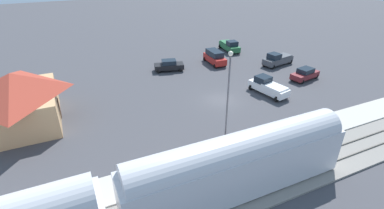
{
  "coord_description": "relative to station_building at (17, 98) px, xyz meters",
  "views": [
    {
      "loc": [
        -27.25,
        16.48,
        16.21
      ],
      "look_at": [
        -1.26,
        4.56,
        1.0
      ],
      "focal_mm": 26.55,
      "sensor_mm": 36.0,
      "label": 1
    }
  ],
  "objects": [
    {
      "name": "platform",
      "position": [
        -14.0,
        -22.0,
        -2.89
      ],
      "size": [
        3.2,
        46.0,
        0.3
      ],
      "color": "#B7B2A8",
      "rests_on": "ground"
    },
    {
      "name": "railway_track",
      "position": [
        -18.0,
        -22.0,
        -2.94
      ],
      "size": [
        4.8,
        70.0,
        0.3
      ],
      "color": "gray",
      "rests_on": "ground"
    },
    {
      "name": "pickup_green",
      "position": [
        13.02,
        -33.59,
        -2.01
      ],
      "size": [
        5.57,
        2.91,
        2.14
      ],
      "color": "#236638",
      "rests_on": "ground"
    },
    {
      "name": "station_building",
      "position": [
        0.0,
        0.0,
        0.0
      ],
      "size": [
        10.12,
        8.0,
        5.81
      ],
      "color": "tan",
      "rests_on": "ground"
    },
    {
      "name": "suv_red",
      "position": [
        8.12,
        -27.71,
        -1.89
      ],
      "size": [
        4.95,
        2.5,
        2.22
      ],
      "color": "red",
      "rests_on": "ground"
    },
    {
      "name": "sedan_black",
      "position": [
        8.24,
        -19.69,
        -2.16
      ],
      "size": [
        2.87,
        4.81,
        1.74
      ],
      "color": "black",
      "rests_on": "ground"
    },
    {
      "name": "pedestrian_on_platform",
      "position": [
        -13.51,
        -15.34,
        -1.76
      ],
      "size": [
        0.36,
        0.36,
        1.71
      ],
      "color": "#333338",
      "rests_on": "platform"
    },
    {
      "name": "light_pole_near_platform",
      "position": [
        -11.2,
        -18.38,
        2.44
      ],
      "size": [
        0.44,
        0.44,
        8.85
      ],
      "color": "#515156",
      "rests_on": "ground"
    },
    {
      "name": "pedestrian_waiting_far",
      "position": [
        -13.51,
        -16.71,
        -1.76
      ],
      "size": [
        0.36,
        0.36,
        1.71
      ],
      "color": "#23284C",
      "rests_on": "platform"
    },
    {
      "name": "pickup_charcoal",
      "position": [
        3.18,
        -36.66,
        -2.01
      ],
      "size": [
        2.9,
        5.66,
        2.14
      ],
      "color": "#47494F",
      "rests_on": "ground"
    },
    {
      "name": "sedan_maroon",
      "position": [
        -3.31,
        -36.31,
        -2.16
      ],
      "size": [
        2.64,
        4.76,
        1.74
      ],
      "color": "maroon",
      "rests_on": "ground"
    },
    {
      "name": "pickup_white",
      "position": [
        -4.89,
        -28.44,
        -2.01
      ],
      "size": [
        5.68,
        3.29,
        2.14
      ],
      "color": "white",
      "rests_on": "ground"
    },
    {
      "name": "ground_plane",
      "position": [
        -4.0,
        -22.0,
        -3.04
      ],
      "size": [
        200.0,
        200.0,
        0.0
      ],
      "primitive_type": "plane",
      "color": "#424247"
    }
  ]
}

